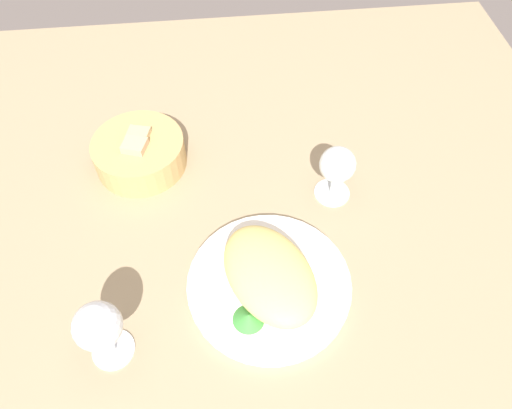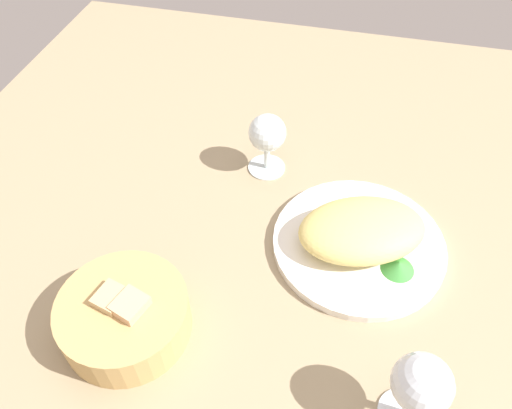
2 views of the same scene
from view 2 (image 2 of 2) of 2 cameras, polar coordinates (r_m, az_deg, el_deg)
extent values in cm
cube|color=#9B8867|center=(78.70, 5.40, -6.00)|extent=(140.00, 140.00, 2.00)
cylinder|color=white|center=(79.38, 11.62, -4.43)|extent=(26.62, 26.62, 1.40)
ellipsoid|color=#E3CC72|center=(76.75, 12.00, -2.85)|extent=(22.87, 19.35, 5.50)
cone|color=#3B8C3A|center=(76.33, 15.94, -6.75)|extent=(4.97, 4.97, 1.63)
cylinder|color=tan|center=(70.27, -14.75, -12.23)|extent=(17.41, 17.41, 6.02)
cube|color=tan|center=(69.11, -16.03, -10.75)|extent=(4.50, 4.78, 4.00)
cube|color=tan|center=(67.68, -13.99, -11.66)|extent=(4.87, 5.14, 4.16)
cylinder|color=silver|center=(90.17, 1.22, 4.34)|extent=(6.61, 6.61, 0.60)
cylinder|color=silver|center=(88.50, 1.24, 5.50)|extent=(1.00, 1.00, 4.32)
sphere|color=silver|center=(84.98, 1.30, 8.20)|extent=(6.48, 6.48, 6.48)
cylinder|color=silver|center=(65.38, 17.12, -21.02)|extent=(1.00, 1.00, 5.23)
sphere|color=silver|center=(60.00, 18.44, -18.85)|extent=(6.83, 6.83, 6.83)
camera|label=1|loc=(0.60, 71.65, 30.69)|focal=33.55mm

